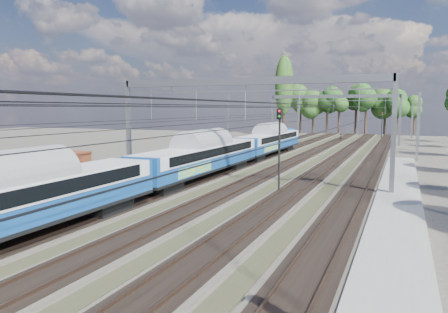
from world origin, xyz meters
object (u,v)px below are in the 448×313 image
at_px(worker, 341,137).
at_px(signal_far, 382,122).
at_px(emu_train, 201,152).
at_px(signal_near, 279,140).

xyz_separation_m(worker, signal_far, (7.10, 10.47, 2.82)).
height_order(emu_train, worker, emu_train).
relative_size(emu_train, signal_near, 9.97).
xyz_separation_m(worker, signal_near, (2.82, -56.93, 3.30)).
distance_m(emu_train, worker, 54.24).
height_order(emu_train, signal_near, signal_near).
height_order(emu_train, signal_far, signal_far).
height_order(signal_near, signal_far, signal_near).
relative_size(emu_train, worker, 40.94).
bearing_deg(signal_near, worker, 110.23).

